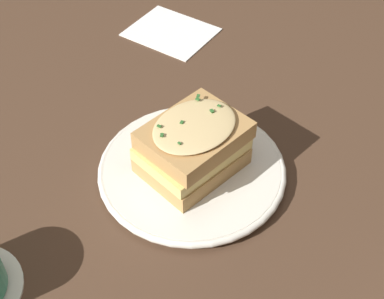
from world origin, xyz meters
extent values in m
plane|color=#473021|center=(0.00, 0.00, 0.00)|extent=(2.40, 2.40, 0.00)
cylinder|color=silver|center=(-0.02, -0.01, 0.01)|extent=(0.23, 0.23, 0.02)
torus|color=silver|center=(-0.02, -0.01, 0.01)|extent=(0.25, 0.25, 0.01)
cube|color=#B2844C|center=(-0.02, -0.01, 0.03)|extent=(0.12, 0.14, 0.02)
cube|color=#E0C16B|center=(-0.02, -0.01, 0.05)|extent=(0.11, 0.14, 0.02)
cube|color=#B2844C|center=(-0.02, -0.02, 0.07)|extent=(0.12, 0.14, 0.02)
ellipsoid|color=#DBBC7F|center=(-0.02, -0.02, 0.09)|extent=(0.11, 0.13, 0.01)
cube|color=#2D6028|center=(-0.01, -0.05, 0.09)|extent=(0.01, 0.00, 0.00)
cube|color=#2D6028|center=(-0.02, 0.03, 0.09)|extent=(0.01, 0.01, 0.00)
cube|color=#2D6028|center=(0.02, -0.05, 0.09)|extent=(0.01, 0.01, 0.00)
cube|color=#2D6028|center=(0.00, 0.02, 0.09)|extent=(0.01, 0.01, 0.00)
cube|color=#2D6028|center=(0.02, -0.05, 0.09)|extent=(0.01, 0.01, 0.00)
cube|color=#2D6028|center=(-0.04, 0.02, 0.09)|extent=(0.00, 0.00, 0.00)
cube|color=#2D6028|center=(-0.01, -0.06, 0.09)|extent=(0.01, 0.00, 0.00)
cube|color=#2D6028|center=(-0.01, -0.01, 0.09)|extent=(0.01, 0.01, 0.00)
cube|color=white|center=(0.28, -0.17, 0.00)|extent=(0.18, 0.16, 0.00)
camera|label=1|loc=(-0.41, 0.25, 0.53)|focal=50.00mm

